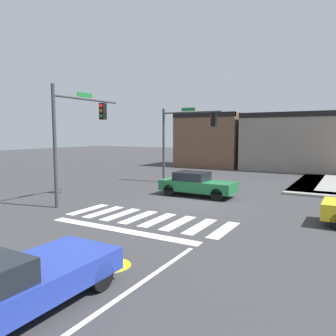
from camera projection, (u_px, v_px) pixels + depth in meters
ground_plane at (192, 201)px, 18.46m from camera, size 120.00×120.00×0.00m
crosswalk_near at (148, 218)px, 14.57m from camera, size 7.51×2.51×0.01m
lane_markings at (32, 288)px, 8.02m from camera, size 6.80×18.75×0.01m
bike_detector_marking at (111, 265)px, 9.41m from camera, size 1.12×1.12×0.01m
storefront_row at (288, 142)px, 33.81m from camera, size 23.43×6.64×5.92m
traffic_signal_southwest at (78, 125)px, 17.69m from camera, size 0.32×4.92×6.14m
traffic_signal_northwest at (185, 131)px, 24.56m from camera, size 4.75×0.32×5.60m
car_blue at (9, 284)px, 6.70m from camera, size 1.91×4.54×1.38m
car_green at (196, 184)px, 19.73m from camera, size 4.44×1.72×1.43m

